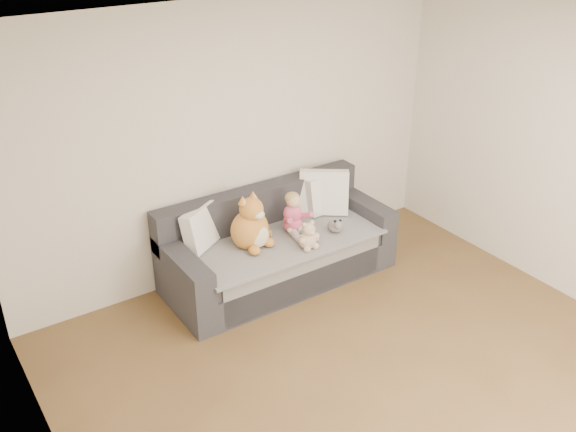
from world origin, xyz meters
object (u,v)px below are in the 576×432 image
object	(u,v)px
sofa	(277,249)
plush_cat	(251,227)
teddy_bear	(309,237)
toddler	(295,216)
sippy_cup	(302,235)

from	to	relation	value
sofa	plush_cat	bearing A→B (deg)	-169.95
plush_cat	teddy_bear	bearing A→B (deg)	-54.33
toddler	sippy_cup	size ratio (longest dim) A/B	3.93
teddy_bear	sofa	bearing A→B (deg)	102.55
sofa	teddy_bear	world-z (taller)	sofa
sofa	teddy_bear	distance (m)	0.48
toddler	teddy_bear	bearing A→B (deg)	-100.14
sippy_cup	teddy_bear	bearing A→B (deg)	-105.15
plush_cat	sippy_cup	world-z (taller)	plush_cat
toddler	plush_cat	distance (m)	0.47
toddler	sippy_cup	xyz separation A→B (m)	(-0.02, -0.16, -0.12)
toddler	sippy_cup	world-z (taller)	toddler
sofa	sippy_cup	size ratio (longest dim) A/B	20.94
plush_cat	sippy_cup	xyz separation A→B (m)	(0.45, -0.16, -0.15)
teddy_bear	toddler	bearing A→B (deg)	76.50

